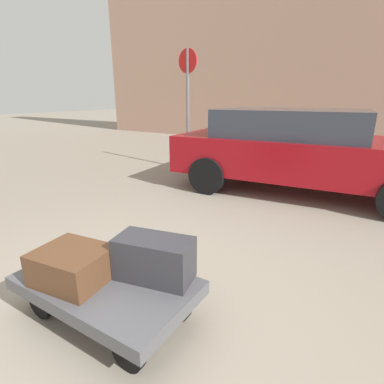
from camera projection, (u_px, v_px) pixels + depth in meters
name	position (u px, v px, depth m)	size (l,w,h in m)	color
ground_plane	(110.00, 317.00, 2.32)	(60.00, 60.00, 0.00)	gray
luggage_cart	(107.00, 287.00, 2.24)	(1.32, 0.76, 0.34)	#4C4C51
suitcase_brown_front_left	(73.00, 265.00, 2.18)	(0.50, 0.42, 0.24)	#51331E
duffel_bag_charcoal_rear_right	(154.00, 258.00, 2.19)	(0.56, 0.28, 0.32)	#2D2D33
parked_car	(300.00, 149.00, 5.23)	(4.44, 2.20, 1.42)	maroon
no_parking_sign	(188.00, 98.00, 6.60)	(0.50, 0.10, 2.60)	slate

